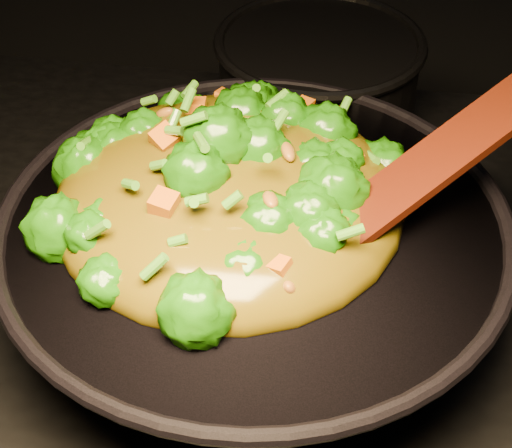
# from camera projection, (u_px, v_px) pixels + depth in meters

# --- Properties ---
(wok) EXTENTS (0.48, 0.48, 0.13)m
(wok) POSITION_uv_depth(u_px,v_px,m) (254.00, 269.00, 0.77)
(wok) COLOR black
(wok) RESTS_ON stovetop
(stir_fry) EXTENTS (0.39, 0.39, 0.11)m
(stir_fry) POSITION_uv_depth(u_px,v_px,m) (228.00, 157.00, 0.70)
(stir_fry) COLOR #1D6707
(stir_fry) RESTS_ON wok
(spatula) EXTENTS (0.27, 0.23, 0.13)m
(spatula) POSITION_uv_depth(u_px,v_px,m) (410.00, 181.00, 0.68)
(spatula) COLOR #3E1106
(spatula) RESTS_ON wok
(back_pot) EXTENTS (0.32, 0.32, 0.14)m
(back_pot) POSITION_uv_depth(u_px,v_px,m) (317.00, 87.00, 1.00)
(back_pot) COLOR black
(back_pot) RESTS_ON stovetop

